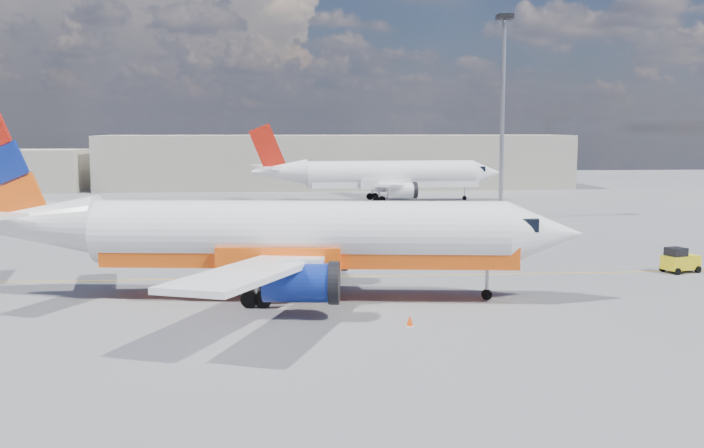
{
  "coord_description": "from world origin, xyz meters",
  "views": [
    {
      "loc": [
        -2.88,
        -44.2,
        9.07
      ],
      "look_at": [
        1.0,
        1.04,
        3.5
      ],
      "focal_mm": 40.0,
      "sensor_mm": 36.0,
      "label": 1
    }
  ],
  "objects": [
    {
      "name": "traffic_cone",
      "position": [
        2.78,
        -9.35,
        0.26
      ],
      "size": [
        0.37,
        0.37,
        0.52
      ],
      "color": "white",
      "rests_on": "ground"
    },
    {
      "name": "main_jet",
      "position": [
        -3.14,
        -2.74,
        3.35
      ],
      "size": [
        33.21,
        26.04,
        10.05
      ],
      "rotation": [
        0.0,
        0.0,
        -0.13
      ],
      "color": "white",
      "rests_on": "ground"
    },
    {
      "name": "gse_tug",
      "position": [
        21.93,
        2.65,
        0.76
      ],
      "size": [
        2.52,
        2.01,
        1.6
      ],
      "rotation": [
        0.0,
        0.0,
        0.33
      ],
      "color": "black",
      "rests_on": "ground"
    },
    {
      "name": "second_jet",
      "position": [
        9.26,
        52.35,
        3.22
      ],
      "size": [
        31.86,
        25.14,
        9.65
      ],
      "rotation": [
        0.0,
        0.0,
        0.07
      ],
      "color": "white",
      "rests_on": "ground"
    },
    {
      "name": "ground",
      "position": [
        0.0,
        0.0,
        0.0
      ],
      "size": [
        240.0,
        240.0,
        0.0
      ],
      "primitive_type": "plane",
      "color": "#57575C",
      "rests_on": "ground"
    },
    {
      "name": "taxi_line",
      "position": [
        0.0,
        3.0,
        0.01
      ],
      "size": [
        70.0,
        0.15,
        0.01
      ],
      "primitive_type": "cube",
      "color": "gold",
      "rests_on": "ground"
    },
    {
      "name": "floodlight_mast",
      "position": [
        18.87,
        33.24,
        12.11
      ],
      "size": [
        1.48,
        1.48,
        20.21
      ],
      "color": "#929299",
      "rests_on": "ground"
    },
    {
      "name": "terminal_main",
      "position": [
        5.0,
        75.0,
        4.0
      ],
      "size": [
        70.0,
        14.0,
        8.0
      ],
      "primitive_type": "cube",
      "color": "#BBB3A1",
      "rests_on": "ground"
    }
  ]
}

